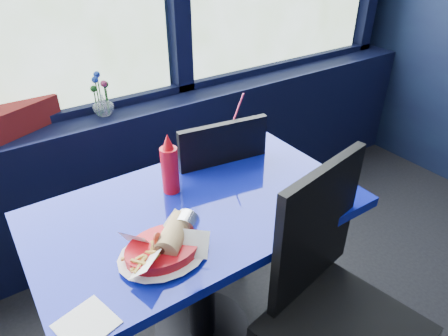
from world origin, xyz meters
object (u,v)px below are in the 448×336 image
chair_near_back (207,190)px  food_basket (165,247)px  flower_vase (103,103)px  ketchup_bottle (170,167)px  near_table (199,242)px  chair_near_front (332,294)px  soda_cup (233,140)px

chair_near_back → food_basket: size_ratio=3.02×
flower_vase → ketchup_bottle: size_ratio=0.91×
food_basket → ketchup_bottle: ketchup_bottle is taller
near_table → chair_near_back: 0.40m
chair_near_front → ketchup_bottle: bearing=102.6°
chair_near_back → food_basket: 0.71m
near_table → chair_near_front: size_ratio=1.19×
ketchup_bottle → near_table: bearing=-76.7°
chair_near_front → chair_near_back: (0.00, 0.80, -0.04)m
chair_near_front → soda_cup: size_ratio=3.47×
food_basket → soda_cup: soda_cup is taller
chair_near_front → soda_cup: soda_cup is taller
flower_vase → food_basket: bearing=-100.0°
chair_near_back → ketchup_bottle: ketchup_bottle is taller
flower_vase → soda_cup: 0.73m
food_basket → flower_vase: bearing=62.5°
chair_near_front → food_basket: 0.58m
near_table → chair_near_back: (0.24, 0.32, -0.03)m
chair_near_front → soda_cup: 0.76m
soda_cup → chair_near_front: bearing=-97.6°
soda_cup → near_table: bearing=-144.5°
flower_vase → food_basket: size_ratio=0.73×
near_table → flower_vase: (-0.03, 0.86, 0.30)m
chair_near_front → ketchup_bottle: size_ratio=4.08×
flower_vase → chair_near_front: bearing=-78.8°
soda_cup → ketchup_bottle: bearing=-164.9°
flower_vase → ketchup_bottle: (0.00, -0.72, -0.01)m
chair_near_back → soda_cup: size_ratio=3.21×
flower_vase → food_basket: 1.05m
chair_near_back → flower_vase: bearing=-54.8°
chair_near_front → flower_vase: flower_vase is taller
ketchup_bottle → food_basket: bearing=-120.8°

